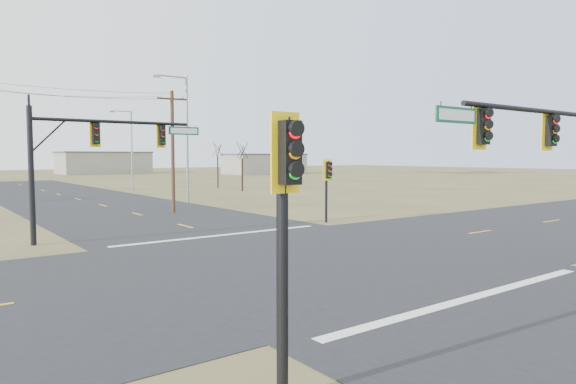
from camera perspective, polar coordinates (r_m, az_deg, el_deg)
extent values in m
plane|color=olive|center=(21.39, 2.68, -7.36)|extent=(320.00, 320.00, 0.00)
cube|color=black|center=(21.38, 2.68, -7.33)|extent=(160.00, 14.00, 0.02)
cube|color=black|center=(21.38, 2.68, -7.32)|extent=(14.00, 160.00, 0.02)
cube|color=silver|center=(16.44, 19.81, -10.97)|extent=(12.00, 0.40, 0.01)
cube|color=silver|center=(27.50, -7.31, -4.77)|extent=(12.00, 0.40, 0.01)
cylinder|color=black|center=(19.26, 26.57, 8.02)|extent=(9.00, 0.16, 0.16)
cube|color=#0B4F31|center=(15.13, 18.21, 8.12)|extent=(1.80, 0.05, 0.45)
cylinder|color=black|center=(26.92, -26.62, 1.61)|extent=(0.26, 0.26, 6.57)
cylinder|color=black|center=(27.93, -18.66, 7.40)|extent=(7.98, 0.17, 0.17)
cube|color=#0B4F31|center=(29.32, -11.49, 6.68)|extent=(1.80, 0.05, 0.45)
cylinder|color=black|center=(32.60, 4.27, -0.01)|extent=(0.17, 0.17, 3.87)
cylinder|color=black|center=(8.78, -0.64, -7.92)|extent=(0.21, 0.21, 4.79)
cylinder|color=#4D3021|center=(38.92, -12.68, 4.34)|extent=(0.26, 0.26, 9.00)
cube|color=#4D3021|center=(39.15, -12.77, 10.05)|extent=(2.20, 0.36, 0.12)
cylinder|color=gray|center=(46.75, -11.14, 5.71)|extent=(0.23, 0.23, 11.32)
cylinder|color=gray|center=(46.67, -12.77, 12.42)|extent=(2.72, 0.14, 0.14)
cube|color=gray|center=(46.12, -14.35, 12.37)|extent=(0.68, 0.47, 0.20)
cylinder|color=gray|center=(66.51, -16.96, 4.46)|extent=(0.20, 0.20, 9.87)
cylinder|color=gray|center=(66.34, -18.02, 8.53)|extent=(2.37, 0.12, 0.12)
cube|color=gray|center=(65.97, -19.00, 8.45)|extent=(0.58, 0.34, 0.18)
cylinder|color=black|center=(61.64, -5.10, 1.91)|extent=(0.21, 0.21, 3.96)
cylinder|color=black|center=(69.25, -7.81, 2.26)|extent=(0.19, 0.19, 4.28)
cube|color=gray|center=(131.90, -19.81, 3.03)|extent=(20.00, 12.00, 5.00)
cube|color=gray|center=(122.11, -2.65, 3.08)|extent=(18.00, 10.00, 4.50)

